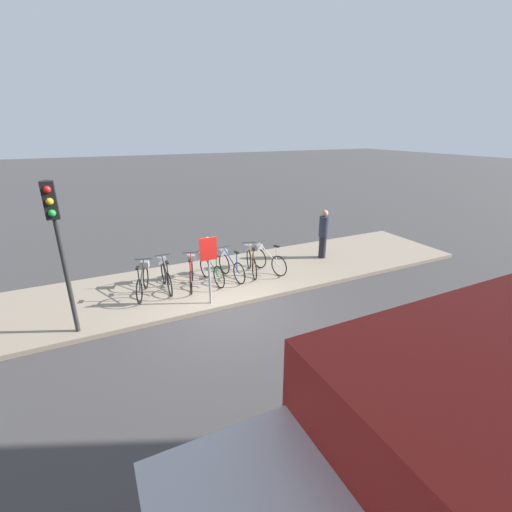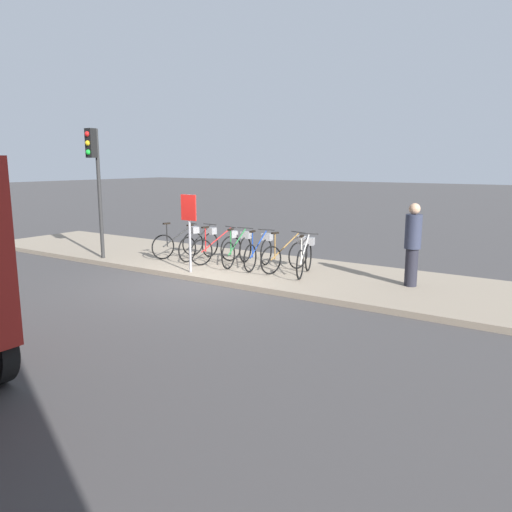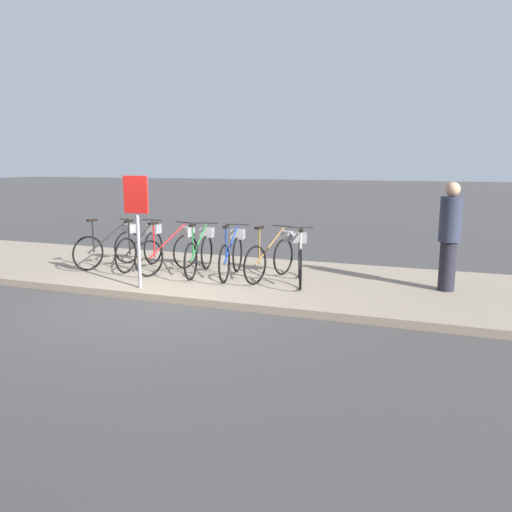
{
  "view_description": "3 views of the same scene",
  "coord_description": "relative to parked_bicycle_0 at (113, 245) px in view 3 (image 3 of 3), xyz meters",
  "views": [
    {
      "loc": [
        -2.91,
        -7.57,
        4.5
      ],
      "look_at": [
        1.08,
        0.68,
        1.09
      ],
      "focal_mm": 24.0,
      "sensor_mm": 36.0,
      "label": 1
    },
    {
      "loc": [
        7.28,
        -8.49,
        2.69
      ],
      "look_at": [
        1.19,
        0.65,
        0.63
      ],
      "focal_mm": 35.0,
      "sensor_mm": 36.0,
      "label": 2
    },
    {
      "loc": [
        4.13,
        -6.58,
        2.15
      ],
      "look_at": [
        1.29,
        1.14,
        0.62
      ],
      "focal_mm": 35.0,
      "sensor_mm": 36.0,
      "label": 3
    }
  ],
  "objects": [
    {
      "name": "ground_plane",
      "position": [
        1.96,
        -1.66,
        -0.55
      ],
      "size": [
        120.0,
        120.0,
        0.0
      ],
      "primitive_type": "plane",
      "color": "#423F3F"
    },
    {
      "name": "sidewalk",
      "position": [
        1.96,
        0.09,
        -0.49
      ],
      "size": [
        17.75,
        3.5,
        0.12
      ],
      "color": "gray",
      "rests_on": "ground_plane"
    },
    {
      "name": "parked_bicycle_0",
      "position": [
        0.0,
        0.0,
        0.0
      ],
      "size": [
        0.65,
        1.52,
        0.98
      ],
      "color": "black",
      "rests_on": "sidewalk"
    },
    {
      "name": "parked_bicycle_1",
      "position": [
        0.64,
        0.09,
        0.0
      ],
      "size": [
        0.46,
        1.6,
        0.98
      ],
      "color": "black",
      "rests_on": "sidewalk"
    },
    {
      "name": "parked_bicycle_2",
      "position": [
        1.37,
        -0.05,
        0.0
      ],
      "size": [
        0.61,
        1.54,
        0.98
      ],
      "color": "black",
      "rests_on": "sidewalk"
    },
    {
      "name": "parked_bicycle_3",
      "position": [
        1.96,
        -0.02,
        0.0
      ],
      "size": [
        0.46,
        1.59,
        0.98
      ],
      "color": "black",
      "rests_on": "sidewalk"
    },
    {
      "name": "parked_bicycle_4",
      "position": [
        2.61,
        -0.01,
        0.0
      ],
      "size": [
        0.46,
        1.59,
        0.98
      ],
      "color": "black",
      "rests_on": "sidewalk"
    },
    {
      "name": "parked_bicycle_5",
      "position": [
        3.36,
        0.05,
        0.0
      ],
      "size": [
        0.55,
        1.56,
        0.98
      ],
      "color": "black",
      "rests_on": "sidewalk"
    },
    {
      "name": "parked_bicycle_6",
      "position": [
        3.88,
        -0.04,
        0.0
      ],
      "size": [
        0.59,
        1.54,
        0.98
      ],
      "color": "black",
      "rests_on": "sidewalk"
    },
    {
      "name": "pedestrian",
      "position": [
        6.27,
        0.21,
        0.49
      ],
      "size": [
        0.34,
        0.34,
        1.75
      ],
      "color": "#23232D",
      "rests_on": "sidewalk"
    },
    {
      "name": "sign_post",
      "position": [
        1.51,
        -1.37,
        0.82
      ],
      "size": [
        0.44,
        0.07,
        1.84
      ],
      "color": "#99999E",
      "rests_on": "sidewalk"
    }
  ]
}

